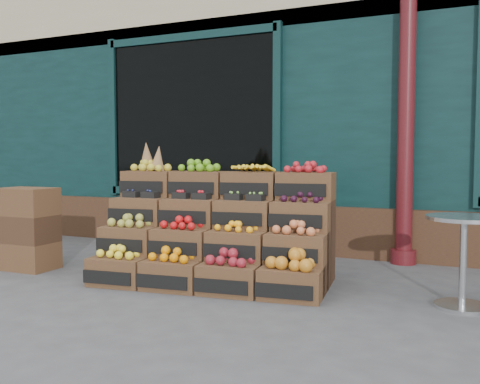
% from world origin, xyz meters
% --- Properties ---
extents(ground, '(60.00, 60.00, 0.00)m').
position_xyz_m(ground, '(0.00, 0.00, 0.00)').
color(ground, '#48484A').
rests_on(ground, ground).
extents(shop_facade, '(12.00, 6.24, 4.80)m').
position_xyz_m(shop_facade, '(0.00, 5.11, 2.40)').
color(shop_facade, black).
rests_on(shop_facade, ground).
extents(crate_display, '(2.27, 1.31, 1.35)m').
position_xyz_m(crate_display, '(-0.34, 0.46, 0.42)').
color(crate_display, '#50341F').
rests_on(crate_display, ground).
extents(spare_crates, '(0.59, 0.41, 0.87)m').
position_xyz_m(spare_crates, '(-2.41, 0.10, 0.43)').
color(spare_crates, '#50341F').
rests_on(spare_crates, ground).
extents(bistro_table, '(0.58, 0.58, 0.74)m').
position_xyz_m(bistro_table, '(1.86, 0.43, 0.46)').
color(bistro_table, '#B6B9BE').
rests_on(bistro_table, ground).
extents(shopkeeper, '(0.74, 0.58, 1.78)m').
position_xyz_m(shopkeeper, '(-1.64, 2.88, 0.89)').
color(shopkeeper, '#1D6720').
rests_on(shopkeeper, ground).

